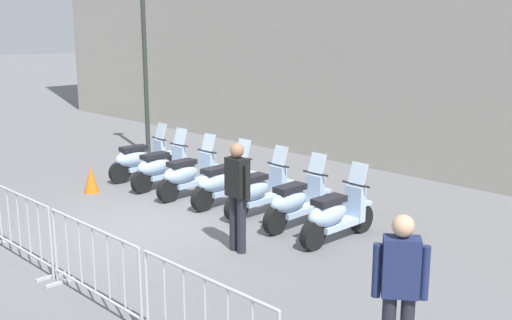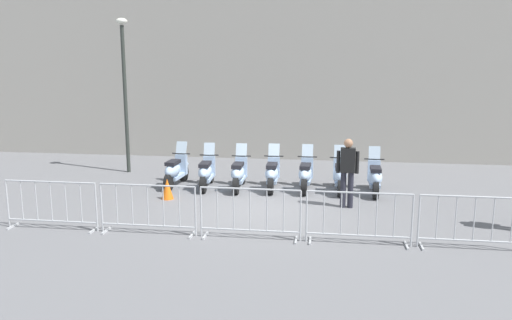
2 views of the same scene
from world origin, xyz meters
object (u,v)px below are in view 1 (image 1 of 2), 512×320
(motorcycle_4, at_px, (258,192))
(traffic_cone, at_px, (91,180))
(officer_near_row_end, at_px, (400,288))
(motorcycle_0, at_px, (140,160))
(motorcycle_3, at_px, (223,183))
(motorcycle_5, at_px, (296,202))
(officer_mid_plaza, at_px, (237,191))
(barrier_segment_2, at_px, (19,227))
(barrier_segment_3, at_px, (94,267))
(street_lamp, at_px, (144,40))
(motorcycle_1, at_px, (161,168))
(motorcycle_2, at_px, (188,175))
(motorcycle_6, at_px, (335,215))

(motorcycle_4, distance_m, traffic_cone, 3.85)
(officer_near_row_end, bearing_deg, motorcycle_0, 172.33)
(motorcycle_3, xyz_separation_m, motorcycle_5, (1.85, 0.37, 0.00))
(motorcycle_4, relative_size, officer_mid_plaza, 1.00)
(barrier_segment_2, height_order, traffic_cone, barrier_segment_2)
(motorcycle_0, bearing_deg, motorcycle_5, 10.47)
(barrier_segment_3, xyz_separation_m, street_lamp, (-8.05, 4.42, 2.52))
(motorcycle_3, height_order, motorcycle_5, same)
(motorcycle_1, relative_size, street_lamp, 0.35)
(motorcycle_3, relative_size, barrier_segment_3, 0.84)
(motorcycle_0, bearing_deg, traffic_cone, -71.34)
(barrier_segment_3, distance_m, officer_mid_plaza, 2.63)
(motorcycle_2, height_order, motorcycle_6, same)
(officer_mid_plaza, bearing_deg, barrier_segment_2, -117.77)
(motorcycle_0, height_order, motorcycle_1, same)
(motorcycle_2, xyz_separation_m, traffic_cone, (-1.44, -1.54, -0.18))
(motorcycle_2, xyz_separation_m, street_lamp, (-4.28, 1.06, 2.59))
(motorcycle_2, distance_m, traffic_cone, 2.12)
(motorcycle_4, distance_m, officer_mid_plaza, 1.95)
(motorcycle_0, distance_m, motorcycle_3, 2.84)
(motorcycle_6, bearing_deg, traffic_cone, -156.39)
(officer_mid_plaza, bearing_deg, motorcycle_3, 153.85)
(motorcycle_3, distance_m, street_lamp, 5.85)
(motorcycle_2, bearing_deg, barrier_segment_3, -41.68)
(motorcycle_5, xyz_separation_m, traffic_cone, (-4.20, -2.18, -0.18))
(motorcycle_1, xyz_separation_m, motorcycle_6, (4.64, 0.87, 0.00))
(barrier_segment_3, bearing_deg, motorcycle_1, 145.78)
(motorcycle_0, xyz_separation_m, motorcycle_3, (2.80, 0.49, 0.00))
(motorcycle_1, distance_m, motorcycle_4, 2.83)
(motorcycle_1, xyz_separation_m, motorcycle_3, (1.84, 0.44, 0.00))
(motorcycle_0, height_order, barrier_segment_3, motorcycle_0)
(motorcycle_5, height_order, barrier_segment_2, motorcycle_5)
(traffic_cone, bearing_deg, motorcycle_4, 31.71)
(motorcycle_0, height_order, barrier_segment_2, motorcycle_0)
(motorcycle_4, relative_size, traffic_cone, 3.13)
(motorcycle_4, distance_m, barrier_segment_2, 4.23)
(barrier_segment_2, relative_size, barrier_segment_3, 1.00)
(motorcycle_2, relative_size, officer_mid_plaza, 0.99)
(motorcycle_1, distance_m, traffic_cone, 1.48)
(motorcycle_4, bearing_deg, barrier_segment_3, -63.15)
(motorcycle_2, height_order, barrier_segment_3, motorcycle_2)
(motorcycle_6, distance_m, barrier_segment_2, 4.91)
(motorcycle_6, relative_size, barrier_segment_3, 0.84)
(motorcycle_0, bearing_deg, motorcycle_6, 9.42)
(motorcycle_0, relative_size, traffic_cone, 3.14)
(barrier_segment_3, bearing_deg, motorcycle_2, 138.32)
(motorcycle_0, relative_size, barrier_segment_3, 0.84)
(motorcycle_1, bearing_deg, street_lamp, 159.98)
(motorcycle_4, xyz_separation_m, motorcycle_6, (1.88, 0.23, 0.00))
(officer_mid_plaza, bearing_deg, traffic_cone, -171.29)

